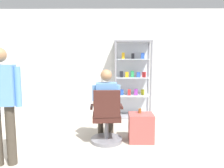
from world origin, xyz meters
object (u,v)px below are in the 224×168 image
at_px(display_cabinet_main, 132,79).
at_px(storage_crate, 141,128).
at_px(standing_customer, 2,99).
at_px(tea_glass, 140,111).
at_px(seated_shopkeeper, 106,101).
at_px(office_chair, 107,121).

xyz_separation_m(display_cabinet_main, storage_crate, (0.02, -1.62, -0.71)).
bearing_deg(standing_customer, tea_glass, 24.84).
xyz_separation_m(seated_shopkeeper, storage_crate, (0.62, -0.08, -0.46)).
bearing_deg(seated_shopkeeper, office_chair, -85.53).
height_order(display_cabinet_main, storage_crate, display_cabinet_main).
distance_m(office_chair, standing_customer, 1.68).
relative_size(display_cabinet_main, standing_customer, 1.17).
xyz_separation_m(office_chair, seated_shopkeeper, (-0.01, 0.16, 0.32)).
bearing_deg(storage_crate, seated_shopkeeper, 172.44).
bearing_deg(storage_crate, tea_glass, 105.43).
relative_size(tea_glass, standing_customer, 0.05).
distance_m(display_cabinet_main, tea_glass, 1.62).
bearing_deg(standing_customer, office_chair, 29.20).
bearing_deg(tea_glass, office_chair, -166.61).
bearing_deg(office_chair, standing_customer, -150.80).
bearing_deg(seated_shopkeeper, tea_glass, -2.01).
distance_m(seated_shopkeeper, tea_glass, 0.63).
height_order(office_chair, tea_glass, office_chair).
distance_m(office_chair, tea_glass, 0.63).
relative_size(display_cabinet_main, tea_glass, 23.65).
distance_m(seated_shopkeeper, standing_customer, 1.68).
bearing_deg(display_cabinet_main, office_chair, -109.02).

